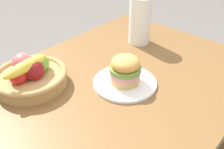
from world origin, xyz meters
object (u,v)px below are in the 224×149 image
at_px(sandwich, 125,69).
at_px(plate, 125,83).
at_px(paper_towel_roll, 140,20).
at_px(fruit_basket, 30,75).

bearing_deg(sandwich, plate, 0.00).
bearing_deg(paper_towel_roll, fruit_basket, 171.12).
xyz_separation_m(plate, fruit_basket, (-0.25, 0.28, 0.04)).
distance_m(sandwich, fruit_basket, 0.38).
height_order(fruit_basket, paper_towel_roll, paper_towel_roll).
distance_m(sandwich, paper_towel_roll, 0.39).
xyz_separation_m(plate, paper_towel_roll, (0.34, 0.18, 0.11)).
relative_size(sandwich, paper_towel_roll, 0.53).
bearing_deg(paper_towel_roll, sandwich, -151.74).
height_order(sandwich, fruit_basket, fruit_basket).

